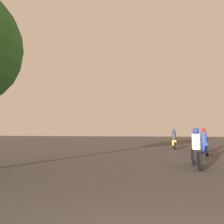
{
  "coord_description": "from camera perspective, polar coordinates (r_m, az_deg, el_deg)",
  "views": [
    {
      "loc": [
        -0.35,
        -1.78,
        1.39
      ],
      "look_at": [
        -4.05,
        15.83,
        3.0
      ],
      "focal_mm": 35.0,
      "sensor_mm": 36.0,
      "label": 1
    }
  ],
  "objects": [
    {
      "name": "motorcycle_black",
      "position": [
        9.22,
        21.15,
        -9.56
      ],
      "size": [
        0.6,
        2.1,
        1.53
      ],
      "rotation": [
        0.0,
        0.0,
        -0.02
      ],
      "color": "black",
      "rests_on": "ground_plane"
    },
    {
      "name": "motorcycle_blue",
      "position": [
        14.23,
        22.9,
        -7.67
      ],
      "size": [
        0.6,
        1.92,
        1.61
      ],
      "rotation": [
        0.0,
        0.0,
        0.06
      ],
      "color": "black",
      "rests_on": "ground_plane"
    },
    {
      "name": "motorcycle_yellow",
      "position": [
        18.32,
        15.89,
        -7.28
      ],
      "size": [
        0.6,
        1.89,
        1.58
      ],
      "rotation": [
        0.0,
        0.0,
        0.03
      ],
      "color": "black",
      "rests_on": "ground_plane"
    }
  ]
}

